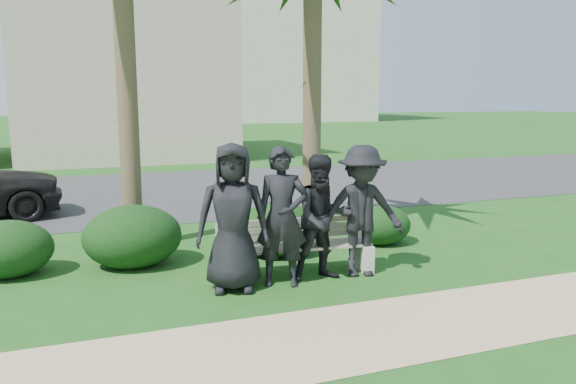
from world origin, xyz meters
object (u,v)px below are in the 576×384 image
(man_d, at_px, (362,211))
(man_c, at_px, (323,218))
(park_bench, at_px, (295,251))
(man_a, at_px, (233,217))
(man_b, at_px, (282,217))

(man_d, bearing_deg, man_c, -168.65)
(man_c, relative_size, man_d, 0.94)
(man_c, xyz_separation_m, man_d, (0.56, -0.03, 0.06))
(park_bench, distance_m, man_d, 1.06)
(man_c, bearing_deg, man_a, -177.91)
(park_bench, height_order, man_c, man_c)
(man_b, bearing_deg, man_c, 22.87)
(man_a, height_order, man_d, man_a)
(man_c, bearing_deg, park_bench, 137.09)
(man_a, xyz_separation_m, man_b, (0.64, -0.04, -0.03))
(man_a, distance_m, man_d, 1.79)
(man_d, bearing_deg, man_b, -165.59)
(man_a, xyz_separation_m, man_c, (1.23, -0.01, -0.10))
(park_bench, xyz_separation_m, man_d, (0.85, -0.31, 0.56))
(park_bench, height_order, man_b, man_b)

